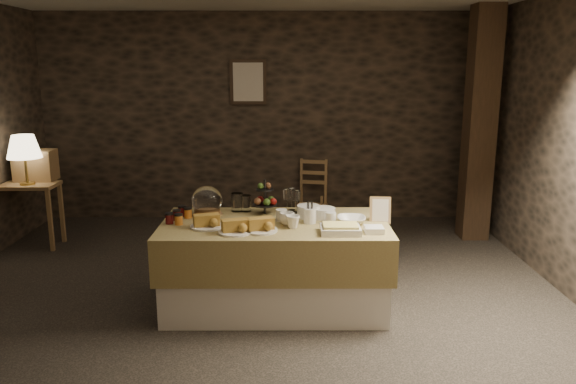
{
  "coord_description": "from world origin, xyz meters",
  "views": [
    {
      "loc": [
        0.32,
        -4.62,
        1.97
      ],
      "look_at": [
        0.34,
        0.2,
        0.87
      ],
      "focal_mm": 35.0,
      "sensor_mm": 36.0,
      "label": 1
    }
  ],
  "objects_px": {
    "console_table": "(26,195)",
    "fruit_stand": "(265,200)",
    "table_lamp": "(24,147)",
    "chair": "(311,195)",
    "timber_column": "(480,125)",
    "buffet_table": "(275,258)",
    "wine_rack": "(35,165)"
  },
  "relations": [
    {
      "from": "wine_rack",
      "to": "fruit_stand",
      "type": "distance_m",
      "value": 2.99
    },
    {
      "from": "chair",
      "to": "fruit_stand",
      "type": "bearing_deg",
      "value": -88.79
    },
    {
      "from": "wine_rack",
      "to": "fruit_stand",
      "type": "xyz_separation_m",
      "value": [
        2.59,
        -1.49,
        -0.04
      ]
    },
    {
      "from": "console_table",
      "to": "fruit_stand",
      "type": "relative_size",
      "value": 2.36
    },
    {
      "from": "table_lamp",
      "to": "chair",
      "type": "relative_size",
      "value": 0.86
    },
    {
      "from": "chair",
      "to": "fruit_stand",
      "type": "xyz_separation_m",
      "value": [
        -0.49,
        -2.3,
        0.49
      ]
    },
    {
      "from": "buffet_table",
      "to": "chair",
      "type": "distance_m",
      "value": 2.6
    },
    {
      "from": "table_lamp",
      "to": "fruit_stand",
      "type": "height_order",
      "value": "table_lamp"
    },
    {
      "from": "table_lamp",
      "to": "chair",
      "type": "xyz_separation_m",
      "value": [
        3.09,
        1.04,
        -0.76
      ]
    },
    {
      "from": "console_table",
      "to": "timber_column",
      "type": "bearing_deg",
      "value": 3.83
    },
    {
      "from": "buffet_table",
      "to": "console_table",
      "type": "relative_size",
      "value": 2.58
    },
    {
      "from": "table_lamp",
      "to": "wine_rack",
      "type": "xyz_separation_m",
      "value": [
        0.0,
        0.23,
        -0.23
      ]
    },
    {
      "from": "console_table",
      "to": "wine_rack",
      "type": "bearing_deg",
      "value": 74.48
    },
    {
      "from": "buffet_table",
      "to": "table_lamp",
      "type": "relative_size",
      "value": 3.42
    },
    {
      "from": "fruit_stand",
      "to": "chair",
      "type": "bearing_deg",
      "value": 77.92
    },
    {
      "from": "buffet_table",
      "to": "chair",
      "type": "bearing_deg",
      "value": 80.97
    },
    {
      "from": "chair",
      "to": "fruit_stand",
      "type": "distance_m",
      "value": 2.4
    },
    {
      "from": "console_table",
      "to": "chair",
      "type": "relative_size",
      "value": 1.15
    },
    {
      "from": "table_lamp",
      "to": "fruit_stand",
      "type": "xyz_separation_m",
      "value": [
        2.59,
        -1.26,
        -0.27
      ]
    },
    {
      "from": "console_table",
      "to": "chair",
      "type": "distance_m",
      "value": 3.3
    },
    {
      "from": "timber_column",
      "to": "buffet_table",
      "type": "bearing_deg",
      "value": -139.76
    },
    {
      "from": "table_lamp",
      "to": "timber_column",
      "type": "distance_m",
      "value": 4.95
    },
    {
      "from": "wine_rack",
      "to": "chair",
      "type": "height_order",
      "value": "wine_rack"
    },
    {
      "from": "wine_rack",
      "to": "console_table",
      "type": "bearing_deg",
      "value": -105.52
    },
    {
      "from": "table_lamp",
      "to": "wine_rack",
      "type": "bearing_deg",
      "value": 90.0
    },
    {
      "from": "buffet_table",
      "to": "timber_column",
      "type": "relative_size",
      "value": 0.7
    },
    {
      "from": "table_lamp",
      "to": "fruit_stand",
      "type": "bearing_deg",
      "value": -25.87
    },
    {
      "from": "console_table",
      "to": "table_lamp",
      "type": "bearing_deg",
      "value": -45.0
    },
    {
      "from": "table_lamp",
      "to": "buffet_table",
      "type": "bearing_deg",
      "value": -29.63
    },
    {
      "from": "table_lamp",
      "to": "chair",
      "type": "height_order",
      "value": "table_lamp"
    },
    {
      "from": "wine_rack",
      "to": "table_lamp",
      "type": "bearing_deg",
      "value": -90.0
    },
    {
      "from": "buffet_table",
      "to": "console_table",
      "type": "height_order",
      "value": "buffet_table"
    }
  ]
}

